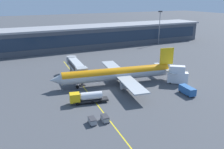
{
  "coord_description": "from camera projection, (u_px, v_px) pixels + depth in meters",
  "views": [
    {
      "loc": [
        -29.22,
        -63.82,
        28.65
      ],
      "look_at": [
        2.91,
        2.23,
        4.5
      ],
      "focal_mm": 38.0,
      "sensor_mm": 36.0,
      "label": 1
    }
  ],
  "objects": [
    {
      "name": "main_airliner",
      "position": [
        118.0,
        74.0,
        80.56
      ],
      "size": [
        45.34,
        36.2,
        11.56
      ],
      "color": "#B2B7BC",
      "rests_on": "ground_plane"
    },
    {
      "name": "ground_plane",
      "position": [
        107.0,
        91.0,
        75.62
      ],
      "size": [
        700.0,
        700.0,
        0.0
      ],
      "primitive_type": "plane",
      "color": "#47494F"
    },
    {
      "name": "terminal_building",
      "position": [
        65.0,
        38.0,
        135.68
      ],
      "size": [
        183.11,
        20.27,
        12.3
      ],
      "color": "#424751",
      "rests_on": "ground_plane"
    },
    {
      "name": "baggage_cart_0",
      "position": [
        92.0,
        121.0,
        55.92
      ],
      "size": [
        1.82,
        2.77,
        1.48
      ],
      "color": "gray",
      "rests_on": "ground_plane"
    },
    {
      "name": "baggage_cart_1",
      "position": [
        105.0,
        118.0,
        57.02
      ],
      "size": [
        1.82,
        2.77,
        1.48
      ],
      "color": "gray",
      "rests_on": "ground_plane"
    },
    {
      "name": "lavatory_truck",
      "position": [
        187.0,
        90.0,
        72.78
      ],
      "size": [
        2.83,
        5.99,
        2.5
      ],
      "color": "#285B9E",
      "rests_on": "ground_plane"
    },
    {
      "name": "fuel_tanker",
      "position": [
        86.0,
        97.0,
        66.61
      ],
      "size": [
        11.08,
        4.69,
        3.25
      ],
      "color": "#232326",
      "rests_on": "ground_plane"
    },
    {
      "name": "apron_lead_in_line",
      "position": [
        87.0,
        92.0,
        74.89
      ],
      "size": [
        6.4,
        79.79,
        0.01
      ],
      "primitive_type": "cube",
      "rotation": [
        0.0,
        0.0,
        -0.08
      ],
      "color": "yellow",
      "rests_on": "ground_plane"
    },
    {
      "name": "jet_bridge",
      "position": [
        76.0,
        65.0,
        86.57
      ],
      "size": [
        5.26,
        19.89,
        6.44
      ],
      "color": "#B2B7BC",
      "rests_on": "ground_plane"
    },
    {
      "name": "catering_lift",
      "position": [
        177.0,
        75.0,
        81.38
      ],
      "size": [
        6.93,
        6.11,
        6.3
      ],
      "color": "white",
      "rests_on": "ground_plane"
    },
    {
      "name": "apron_light_mast_0",
      "position": [
        160.0,
        25.0,
        147.22
      ],
      "size": [
        2.8,
        0.5,
        20.49
      ],
      "color": "gray",
      "rests_on": "ground_plane"
    }
  ]
}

